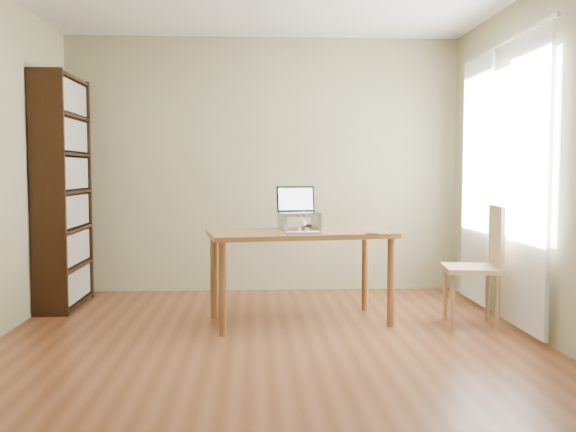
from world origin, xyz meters
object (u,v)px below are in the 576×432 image
object	(u,v)px
keyboard	(302,233)
cat	(302,222)
bookshelf	(63,192)
chair	(480,261)
laptop	(299,207)
desk	(300,242)

from	to	relation	value
keyboard	cat	world-z (taller)	cat
bookshelf	chair	xyz separation A→B (m)	(3.55, -0.91, -0.53)
cat	chair	size ratio (longest dim) A/B	0.51
laptop	cat	size ratio (longest dim) A/B	0.73
bookshelf	cat	bearing A→B (deg)	-16.42
bookshelf	desk	distance (m)	2.26
keyboard	desk	bearing A→B (deg)	86.09
desk	laptop	xyz separation A→B (m)	(0.00, 0.14, 0.28)
laptop	keyboard	xyz separation A→B (m)	(0.00, -0.36, -0.18)
desk	chair	bearing A→B (deg)	-16.27
cat	bookshelf	bearing A→B (deg)	163.30
bookshelf	laptop	bearing A→B (deg)	-15.91
keyboard	chair	size ratio (longest dim) A/B	0.30
bookshelf	cat	xyz separation A→B (m)	(2.13, -0.63, -0.23)
bookshelf	laptop	distance (m)	2.19
keyboard	cat	bearing A→B (deg)	81.98
laptop	chair	world-z (taller)	laptop
desk	cat	distance (m)	0.20
desk	keyboard	bearing A→B (deg)	-98.41
desk	keyboard	world-z (taller)	keyboard
bookshelf	keyboard	size ratio (longest dim) A/B	7.27
bookshelf	cat	world-z (taller)	bookshelf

